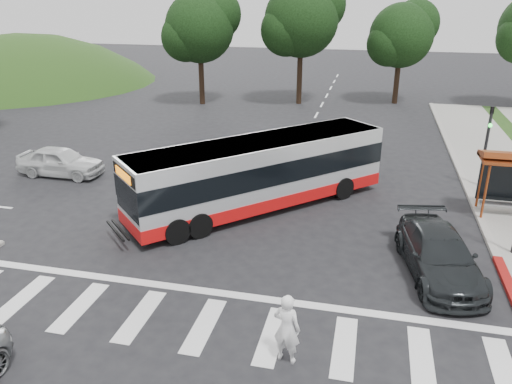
% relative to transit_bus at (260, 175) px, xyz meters
% --- Properties ---
extents(ground, '(140.00, 140.00, 0.00)m').
position_rel_transit_bus_xyz_m(ground, '(0.32, -3.64, -1.53)').
color(ground, black).
rests_on(ground, ground).
extents(sidewalk_east, '(4.00, 40.00, 0.12)m').
position_rel_transit_bus_xyz_m(sidewalk_east, '(11.32, 4.36, -1.47)').
color(sidewalk_east, gray).
rests_on(sidewalk_east, ground).
extents(curb_east, '(0.30, 40.00, 0.15)m').
position_rel_transit_bus_xyz_m(curb_east, '(9.32, 4.36, -1.46)').
color(curb_east, '#9E9991').
rests_on(curb_east, ground).
extents(hillside_nw, '(44.00, 44.00, 10.00)m').
position_rel_transit_bus_xyz_m(hillside_nw, '(-31.68, 26.36, -1.53)').
color(hillside_nw, '#1C3E14').
rests_on(hillside_nw, ground).
extents(crosswalk_ladder, '(18.00, 2.60, 0.01)m').
position_rel_transit_bus_xyz_m(crosswalk_ladder, '(0.32, -8.64, -1.53)').
color(crosswalk_ladder, silver).
rests_on(crosswalk_ladder, ground).
extents(traffic_signal_ne_short, '(0.18, 0.37, 4.00)m').
position_rel_transit_bus_xyz_m(traffic_signal_ne_short, '(9.92, 4.85, 0.94)').
color(traffic_signal_ne_short, black).
rests_on(traffic_signal_ne_short, ground).
extents(tree_north_a, '(6.60, 6.15, 10.17)m').
position_rel_transit_bus_xyz_m(tree_north_a, '(-1.59, 22.42, 5.39)').
color(tree_north_a, black).
rests_on(tree_north_a, ground).
extents(tree_north_b, '(5.72, 5.33, 8.43)m').
position_rel_transit_bus_xyz_m(tree_north_b, '(6.40, 24.42, 4.13)').
color(tree_north_b, black).
rests_on(tree_north_b, ground).
extents(tree_north_c, '(6.16, 5.74, 9.30)m').
position_rel_transit_bus_xyz_m(tree_north_c, '(-9.60, 20.42, 4.76)').
color(tree_north_c, black).
rests_on(tree_north_c, ground).
extents(transit_bus, '(10.15, 10.29, 3.07)m').
position_rel_transit_bus_xyz_m(transit_bus, '(0.00, 0.00, 0.00)').
color(transit_bus, silver).
rests_on(transit_bus, ground).
extents(pedestrian, '(0.80, 0.61, 1.98)m').
position_rel_transit_bus_xyz_m(pedestrian, '(2.87, -9.51, -0.55)').
color(pedestrian, white).
rests_on(pedestrian, ground).
extents(dark_sedan, '(3.05, 5.48, 1.50)m').
position_rel_transit_bus_xyz_m(dark_sedan, '(7.10, -4.13, -0.78)').
color(dark_sedan, '#212426').
rests_on(dark_sedan, ground).
extents(west_car_white, '(4.45, 1.82, 1.51)m').
position_rel_transit_bus_xyz_m(west_car_white, '(-11.00, 1.71, -0.78)').
color(west_car_white, silver).
rests_on(west_car_white, ground).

